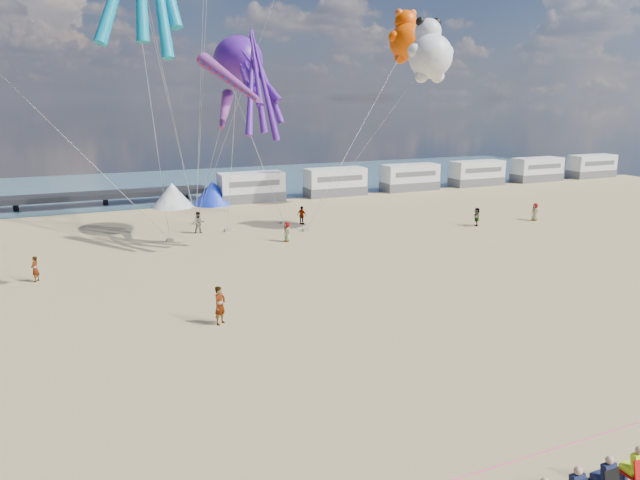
{
  "coord_description": "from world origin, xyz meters",
  "views": [
    {
      "loc": [
        -10.38,
        -16.2,
        10.33
      ],
      "look_at": [
        -0.88,
        6.0,
        4.33
      ],
      "focal_mm": 32.0,
      "sensor_mm": 36.0,
      "label": 1
    }
  ],
  "objects_px": {
    "motorhome_0": "(251,187)",
    "sandbag_a": "(170,240)",
    "motorhome_4": "(537,169)",
    "beachgoer_6": "(287,232)",
    "motorhome_1": "(335,182)",
    "tent_blue": "(213,192)",
    "windsock_right": "(225,110)",
    "beachgoer_3": "(302,215)",
    "motorhome_2": "(410,177)",
    "sandbag_d": "(284,222)",
    "sandbag_e": "(196,223)",
    "motorhome_3": "(477,173)",
    "beachgoer_1": "(199,223)",
    "windsock_mid": "(229,79)",
    "motorhome_5": "(592,166)",
    "standing_person": "(220,305)",
    "tent_white": "(172,195)",
    "kite_octopus_purple": "(238,60)",
    "kite_teddy_orange": "(408,42)",
    "beachgoer_0": "(535,212)",
    "sandbag_b": "(228,230)",
    "kite_panda": "(430,56)",
    "beachgoer_4": "(477,217)",
    "sandbag_c": "(306,230)"
  },
  "relations": [
    {
      "from": "standing_person",
      "to": "tent_white",
      "type": "bearing_deg",
      "value": 46.81
    },
    {
      "from": "sandbag_d",
      "to": "beachgoer_1",
      "type": "bearing_deg",
      "value": -173.85
    },
    {
      "from": "motorhome_3",
      "to": "beachgoer_1",
      "type": "height_order",
      "value": "motorhome_3"
    },
    {
      "from": "motorhome_2",
      "to": "kite_teddy_orange",
      "type": "relative_size",
      "value": 1.14
    },
    {
      "from": "motorhome_1",
      "to": "beachgoer_3",
      "type": "bearing_deg",
      "value": -125.4
    },
    {
      "from": "motorhome_3",
      "to": "kite_octopus_purple",
      "type": "height_order",
      "value": "kite_octopus_purple"
    },
    {
      "from": "kite_panda",
      "to": "beachgoer_4",
      "type": "bearing_deg",
      "value": -7.77
    },
    {
      "from": "motorhome_0",
      "to": "sandbag_a",
      "type": "height_order",
      "value": "motorhome_0"
    },
    {
      "from": "beachgoer_3",
      "to": "sandbag_d",
      "type": "bearing_deg",
      "value": 22.56
    },
    {
      "from": "motorhome_3",
      "to": "tent_white",
      "type": "xyz_separation_m",
      "value": [
        -36.5,
        0.0,
        -0.3
      ]
    },
    {
      "from": "motorhome_4",
      "to": "beachgoer_6",
      "type": "relative_size",
      "value": 4.44
    },
    {
      "from": "motorhome_4",
      "to": "standing_person",
      "type": "distance_m",
      "value": 57.94
    },
    {
      "from": "tent_white",
      "to": "sandbag_e",
      "type": "distance_m",
      "value": 8.74
    },
    {
      "from": "motorhome_5",
      "to": "standing_person",
      "type": "height_order",
      "value": "motorhome_5"
    },
    {
      "from": "beachgoer_6",
      "to": "beachgoer_4",
      "type": "bearing_deg",
      "value": 76.72
    },
    {
      "from": "sandbag_d",
      "to": "sandbag_e",
      "type": "height_order",
      "value": "same"
    },
    {
      "from": "motorhome_5",
      "to": "motorhome_1",
      "type": "bearing_deg",
      "value": 180.0
    },
    {
      "from": "motorhome_2",
      "to": "motorhome_5",
      "type": "relative_size",
      "value": 1.0
    },
    {
      "from": "beachgoer_6",
      "to": "sandbag_b",
      "type": "relative_size",
      "value": 2.97
    },
    {
      "from": "motorhome_1",
      "to": "beachgoer_6",
      "type": "height_order",
      "value": "motorhome_1"
    },
    {
      "from": "standing_person",
      "to": "beachgoer_0",
      "type": "height_order",
      "value": "standing_person"
    },
    {
      "from": "tent_blue",
      "to": "sandbag_e",
      "type": "relative_size",
      "value": 8.0
    },
    {
      "from": "motorhome_3",
      "to": "kite_panda",
      "type": "distance_m",
      "value": 29.58
    },
    {
      "from": "motorhome_3",
      "to": "beachgoer_4",
      "type": "relative_size",
      "value": 4.31
    },
    {
      "from": "beachgoer_3",
      "to": "windsock_right",
      "type": "xyz_separation_m",
      "value": [
        -6.9,
        -2.6,
        8.73
      ]
    },
    {
      "from": "motorhome_0",
      "to": "beachgoer_6",
      "type": "height_order",
      "value": "motorhome_0"
    },
    {
      "from": "motorhome_0",
      "to": "tent_blue",
      "type": "bearing_deg",
      "value": 180.0
    },
    {
      "from": "beachgoer_1",
      "to": "sandbag_d",
      "type": "bearing_deg",
      "value": 12.74
    },
    {
      "from": "sandbag_c",
      "to": "windsock_mid",
      "type": "bearing_deg",
      "value": -151.1
    },
    {
      "from": "motorhome_0",
      "to": "standing_person",
      "type": "xyz_separation_m",
      "value": [
        -10.79,
        -31.23,
        -0.57
      ]
    },
    {
      "from": "beachgoer_3",
      "to": "kite_teddy_orange",
      "type": "distance_m",
      "value": 19.38
    },
    {
      "from": "tent_blue",
      "to": "sandbag_b",
      "type": "bearing_deg",
      "value": -97.78
    },
    {
      "from": "motorhome_3",
      "to": "tent_white",
      "type": "relative_size",
      "value": 1.65
    },
    {
      "from": "motorhome_2",
      "to": "beachgoer_3",
      "type": "height_order",
      "value": "motorhome_2"
    },
    {
      "from": "beachgoer_0",
      "to": "windsock_right",
      "type": "distance_m",
      "value": 27.83
    },
    {
      "from": "tent_blue",
      "to": "windsock_right",
      "type": "xyz_separation_m",
      "value": [
        -2.15,
        -14.92,
        8.31
      ]
    },
    {
      "from": "windsock_right",
      "to": "motorhome_2",
      "type": "bearing_deg",
      "value": 52.08
    },
    {
      "from": "windsock_right",
      "to": "sandbag_d",
      "type": "bearing_deg",
      "value": 53.28
    },
    {
      "from": "motorhome_2",
      "to": "motorhome_5",
      "type": "height_order",
      "value": "same"
    },
    {
      "from": "motorhome_5",
      "to": "sandbag_d",
      "type": "xyz_separation_m",
      "value": [
        -48.08,
        -11.45,
        -1.39
      ]
    },
    {
      "from": "beachgoer_6",
      "to": "sandbag_e",
      "type": "bearing_deg",
      "value": -159.7
    },
    {
      "from": "motorhome_0",
      "to": "tent_blue",
      "type": "relative_size",
      "value": 1.65
    },
    {
      "from": "motorhome_2",
      "to": "sandbag_e",
      "type": "bearing_deg",
      "value": -161.89
    },
    {
      "from": "beachgoer_0",
      "to": "kite_panda",
      "type": "distance_m",
      "value": 16.91
    },
    {
      "from": "motorhome_3",
      "to": "kite_octopus_purple",
      "type": "bearing_deg",
      "value": -157.07
    },
    {
      "from": "tent_blue",
      "to": "tent_white",
      "type": "bearing_deg",
      "value": 180.0
    },
    {
      "from": "sandbag_e",
      "to": "motorhome_2",
      "type": "bearing_deg",
      "value": 18.11
    },
    {
      "from": "sandbag_d",
      "to": "tent_blue",
      "type": "bearing_deg",
      "value": 106.61
    },
    {
      "from": "motorhome_4",
      "to": "windsock_mid",
      "type": "bearing_deg",
      "value": -157.45
    },
    {
      "from": "motorhome_3",
      "to": "standing_person",
      "type": "xyz_separation_m",
      "value": [
        -39.29,
        -31.23,
        -0.57
      ]
    }
  ]
}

